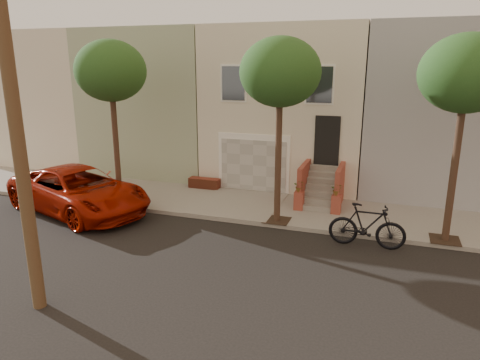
% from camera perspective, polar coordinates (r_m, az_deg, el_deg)
% --- Properties ---
extents(ground, '(90.00, 90.00, 0.00)m').
position_cam_1_polar(ground, '(12.65, -4.12, -11.24)').
color(ground, black).
rests_on(ground, ground).
extents(sidewalk, '(40.00, 3.70, 0.15)m').
position_cam_1_polar(sidewalk, '(17.30, 2.78, -3.54)').
color(sidewalk, gray).
rests_on(sidewalk, ground).
extents(house_row, '(33.10, 11.70, 7.00)m').
position_cam_1_polar(house_row, '(22.15, 7.18, 9.94)').
color(house_row, beige).
rests_on(house_row, sidewalk).
extents(tree_left, '(2.70, 2.57, 6.30)m').
position_cam_1_polar(tree_left, '(17.46, -16.54, 13.38)').
color(tree_left, '#2D2116').
rests_on(tree_left, sidewalk).
extents(tree_mid, '(2.70, 2.57, 6.30)m').
position_cam_1_polar(tree_mid, '(14.73, 5.27, 13.70)').
color(tree_mid, '#2D2116').
rests_on(tree_mid, sidewalk).
extents(tree_right, '(2.70, 2.57, 6.30)m').
position_cam_1_polar(tree_right, '(14.45, 27.47, 12.08)').
color(tree_right, '#2D2116').
rests_on(tree_right, sidewalk).
extents(pickup_truck, '(6.79, 4.66, 1.72)m').
position_cam_1_polar(pickup_truck, '(17.82, -20.34, -1.28)').
color(pickup_truck, '#911000').
rests_on(pickup_truck, ground).
extents(motorcycle, '(2.35, 0.67, 1.41)m').
position_cam_1_polar(motorcycle, '(14.18, 16.25, -5.75)').
color(motorcycle, black).
rests_on(motorcycle, ground).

